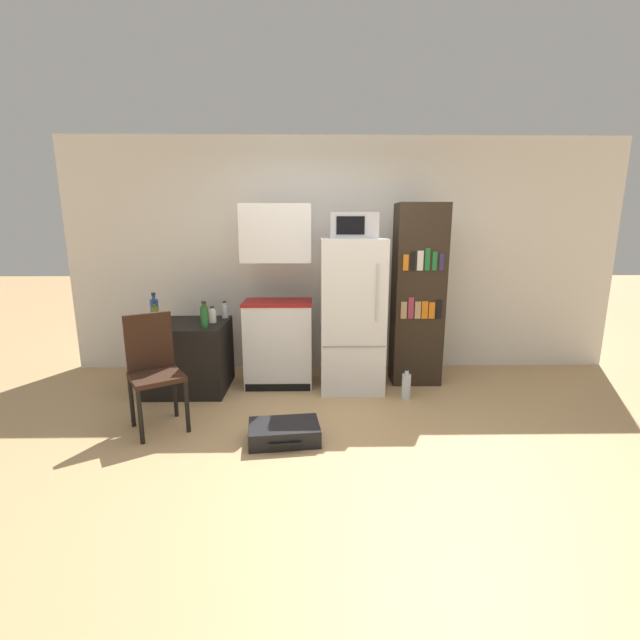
{
  "coord_description": "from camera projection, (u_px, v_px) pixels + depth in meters",
  "views": [
    {
      "loc": [
        -0.16,
        -3.07,
        1.68
      ],
      "look_at": [
        -0.1,
        0.85,
        0.82
      ],
      "focal_mm": 24.0,
      "sensor_mm": 36.0,
      "label": 1
    }
  ],
  "objects": [
    {
      "name": "ground_plane",
      "position": [
        334.0,
        445.0,
        3.36
      ],
      "size": [
        24.0,
        24.0,
        0.0
      ],
      "primitive_type": "plane",
      "color": "tan"
    },
    {
      "name": "wall_back",
      "position": [
        344.0,
        257.0,
        5.03
      ],
      "size": [
        6.4,
        0.1,
        2.68
      ],
      "color": "white",
      "rests_on": "ground_plane"
    },
    {
      "name": "side_table",
      "position": [
        189.0,
        356.0,
        4.47
      ],
      "size": [
        0.79,
        0.72,
        0.72
      ],
      "color": "black",
      "rests_on": "ground_plane"
    },
    {
      "name": "kitchen_hutch",
      "position": [
        278.0,
        306.0,
        4.51
      ],
      "size": [
        0.72,
        0.47,
        1.9
      ],
      "color": "white",
      "rests_on": "ground_plane"
    },
    {
      "name": "refrigerator",
      "position": [
        352.0,
        315.0,
        4.45
      ],
      "size": [
        0.64,
        0.67,
        1.57
      ],
      "color": "white",
      "rests_on": "ground_plane"
    },
    {
      "name": "microwave",
      "position": [
        353.0,
        226.0,
        4.25
      ],
      "size": [
        0.46,
        0.39,
        0.25
      ],
      "color": "#B7B7BC",
      "rests_on": "refrigerator"
    },
    {
      "name": "bookshelf",
      "position": [
        418.0,
        296.0,
        4.57
      ],
      "size": [
        0.52,
        0.35,
        1.92
      ],
      "color": "#2D2319",
      "rests_on": "ground_plane"
    },
    {
      "name": "bottle_green_tall",
      "position": [
        204.0,
        317.0,
        4.16
      ],
      "size": [
        0.07,
        0.07,
        0.26
      ],
      "color": "#1E6028",
      "rests_on": "side_table"
    },
    {
      "name": "bottle_amber_beer",
      "position": [
        205.0,
        313.0,
        4.45
      ],
      "size": [
        0.08,
        0.08,
        0.21
      ],
      "color": "brown",
      "rests_on": "side_table"
    },
    {
      "name": "bottle_clear_short",
      "position": [
        225.0,
        311.0,
        4.62
      ],
      "size": [
        0.07,
        0.07,
        0.18
      ],
      "color": "silver",
      "rests_on": "side_table"
    },
    {
      "name": "bottle_olive_oil",
      "position": [
        156.0,
        315.0,
        4.27
      ],
      "size": [
        0.06,
        0.06,
        0.24
      ],
      "color": "#566619",
      "rests_on": "side_table"
    },
    {
      "name": "bottle_milk_white",
      "position": [
        212.0,
        316.0,
        4.39
      ],
      "size": [
        0.08,
        0.08,
        0.17
      ],
      "color": "white",
      "rests_on": "side_table"
    },
    {
      "name": "bottle_blue_soda",
      "position": [
        155.0,
        310.0,
        4.37
      ],
      "size": [
        0.08,
        0.08,
        0.31
      ],
      "color": "#1E47A3",
      "rests_on": "side_table"
    },
    {
      "name": "bowl",
      "position": [
        158.0,
        326.0,
        4.18
      ],
      "size": [
        0.14,
        0.14,
        0.04
      ],
      "color": "silver",
      "rests_on": "side_table"
    },
    {
      "name": "chair",
      "position": [
        153.0,
        362.0,
        3.59
      ],
      "size": [
        0.55,
        0.55,
        0.97
      ],
      "rotation": [
        0.0,
        0.0,
        0.57
      ],
      "color": "black",
      "rests_on": "ground_plane"
    },
    {
      "name": "suitcase_large_flat",
      "position": [
        284.0,
        432.0,
        3.42
      ],
      "size": [
        0.6,
        0.43,
        0.14
      ],
      "rotation": [
        0.0,
        0.0,
        0.12
      ],
      "color": "black",
      "rests_on": "ground_plane"
    },
    {
      "name": "water_bottle_front",
      "position": [
        406.0,
        386.0,
        4.25
      ],
      "size": [
        0.09,
        0.09,
        0.32
      ],
      "color": "silver",
      "rests_on": "ground_plane"
    }
  ]
}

